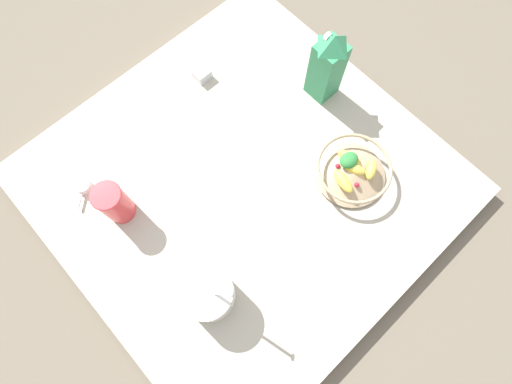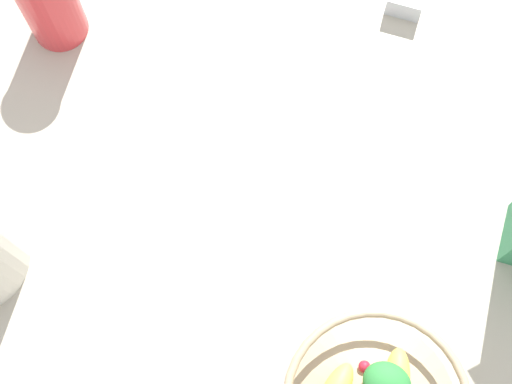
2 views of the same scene
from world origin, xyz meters
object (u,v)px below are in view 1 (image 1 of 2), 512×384
object	(u,v)px
milk_carton	(327,66)
spice_jar	(202,74)
yogurt_tub	(208,294)
fruit_bowl	(352,170)
drinking_cup	(114,203)

from	to	relation	value
milk_carton	spice_jar	bearing A→B (deg)	-50.47
milk_carton	yogurt_tub	world-z (taller)	milk_carton
fruit_bowl	milk_carton	size ratio (longest dim) A/B	0.87
milk_carton	spice_jar	size ratio (longest dim) A/B	4.98
fruit_bowl	yogurt_tub	size ratio (longest dim) A/B	0.94
yogurt_tub	milk_carton	bearing A→B (deg)	-160.14
yogurt_tub	spice_jar	bearing A→B (deg)	-128.60
fruit_bowl	milk_carton	distance (m)	0.31
milk_carton	yogurt_tub	distance (m)	0.71
yogurt_tub	spice_jar	size ratio (longest dim) A/B	4.60
yogurt_tub	fruit_bowl	bearing A→B (deg)	178.02
milk_carton	fruit_bowl	bearing A→B (deg)	60.41
milk_carton	drinking_cup	world-z (taller)	milk_carton
fruit_bowl	drinking_cup	size ratio (longest dim) A/B	1.51
spice_jar	drinking_cup	bearing A→B (deg)	22.33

